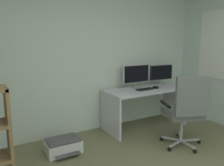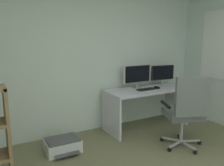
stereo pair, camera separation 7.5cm
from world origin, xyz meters
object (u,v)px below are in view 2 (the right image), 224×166
object	(u,v)px
monitor_main	(137,75)
computer_mouse	(157,88)
monitor_secondary	(163,73)
desk	(146,99)
printer	(63,145)
keyboard	(146,89)
office_chair	(186,109)

from	to	relation	value
monitor_main	computer_mouse	world-z (taller)	monitor_main
monitor_main	monitor_secondary	world-z (taller)	monitor_main
desk	monitor_secondary	bearing A→B (deg)	15.84
computer_mouse	printer	world-z (taller)	computer_mouse
monitor_main	keyboard	bearing A→B (deg)	-74.63
monitor_secondary	office_chair	world-z (taller)	office_chair
desk	computer_mouse	xyz separation A→B (m)	(0.17, -0.07, 0.20)
desk	keyboard	world-z (taller)	keyboard
desk	office_chair	bearing A→B (deg)	-92.29
desk	keyboard	bearing A→B (deg)	-133.83
monitor_main	keyboard	xyz separation A→B (m)	(0.06, -0.20, -0.24)
monitor_main	office_chair	distance (m)	1.17
desk	printer	xyz separation A→B (m)	(-1.63, -0.18, -0.44)
desk	printer	size ratio (longest dim) A/B	3.09
desk	office_chair	distance (m)	0.98
monitor_main	computer_mouse	bearing A→B (deg)	-35.21
computer_mouse	office_chair	bearing A→B (deg)	-109.92
monitor_secondary	office_chair	bearing A→B (deg)	-115.03
monitor_secondary	keyboard	distance (m)	0.62
monitor_main	computer_mouse	size ratio (longest dim) A/B	5.59
keyboard	computer_mouse	bearing A→B (deg)	-3.72
monitor_secondary	keyboard	xyz separation A→B (m)	(-0.54, -0.20, -0.22)
computer_mouse	desk	bearing A→B (deg)	151.32
desk	keyboard	xyz separation A→B (m)	(-0.06, -0.07, 0.20)
computer_mouse	printer	xyz separation A→B (m)	(-1.81, -0.11, -0.64)
computer_mouse	printer	bearing A→B (deg)	176.96
monitor_secondary	keyboard	bearing A→B (deg)	-159.60
monitor_main	computer_mouse	distance (m)	0.43
keyboard	printer	size ratio (longest dim) A/B	0.70
keyboard	printer	xyz separation A→B (m)	(-1.57, -0.12, -0.64)
monitor_secondary	computer_mouse	size ratio (longest dim) A/B	4.89
desk	printer	world-z (taller)	desk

